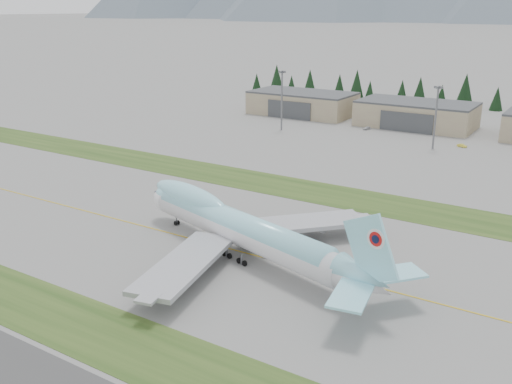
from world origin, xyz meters
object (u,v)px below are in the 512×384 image
Objects in this scene: hangar_center at (416,114)px; service_vehicle_a at (367,130)px; hangar_left at (302,103)px; boeing_747_freighter at (239,227)px; service_vehicle_b at (462,147)px.

service_vehicle_a is (-15.26, -17.26, -5.39)m from hangar_center.
hangar_center is 12.00× the size of service_vehicle_a.
hangar_left is 55.00m from hangar_center.
hangar_left is at bearing 128.98° from boeing_747_freighter.
hangar_left is 13.37× the size of service_vehicle_b.
boeing_747_freighter is 151.51m from hangar_center.
service_vehicle_a reaches higher than service_vehicle_b.
service_vehicle_a is at bearing 116.40° from boeing_747_freighter.
hangar_center is 13.37× the size of service_vehicle_b.
boeing_747_freighter is 136.42m from service_vehicle_a.
service_vehicle_a is 42.84m from service_vehicle_b.
service_vehicle_b is (41.41, -10.98, 0.00)m from service_vehicle_a.
hangar_center is at bearing 62.93° from service_vehicle_a.
boeing_747_freighter is 1.45× the size of hangar_left.
boeing_747_freighter is 1.45× the size of hangar_center.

